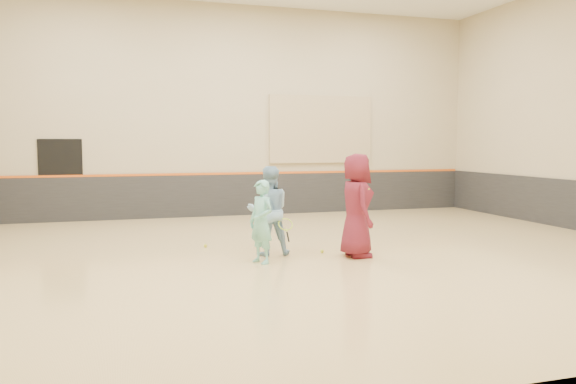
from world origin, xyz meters
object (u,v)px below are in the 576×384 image
object	(u,v)px
girl	(261,222)
instructor	(269,211)
young_man	(356,205)
spare_racket	(262,222)

from	to	relation	value
girl	instructor	size ratio (longest dim) A/B	0.87
girl	young_man	size ratio (longest dim) A/B	0.76
young_man	spare_racket	size ratio (longest dim) A/B	2.84
girl	young_man	distance (m)	1.82
young_man	spare_racket	bearing A→B (deg)	11.61
instructor	spare_racket	xyz separation A→B (m)	(0.89, 4.00, -0.78)
instructor	young_man	bearing A→B (deg)	162.83
young_man	instructor	bearing A→B (deg)	71.31
girl	spare_racket	bearing A→B (deg)	138.65
girl	instructor	distance (m)	0.74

